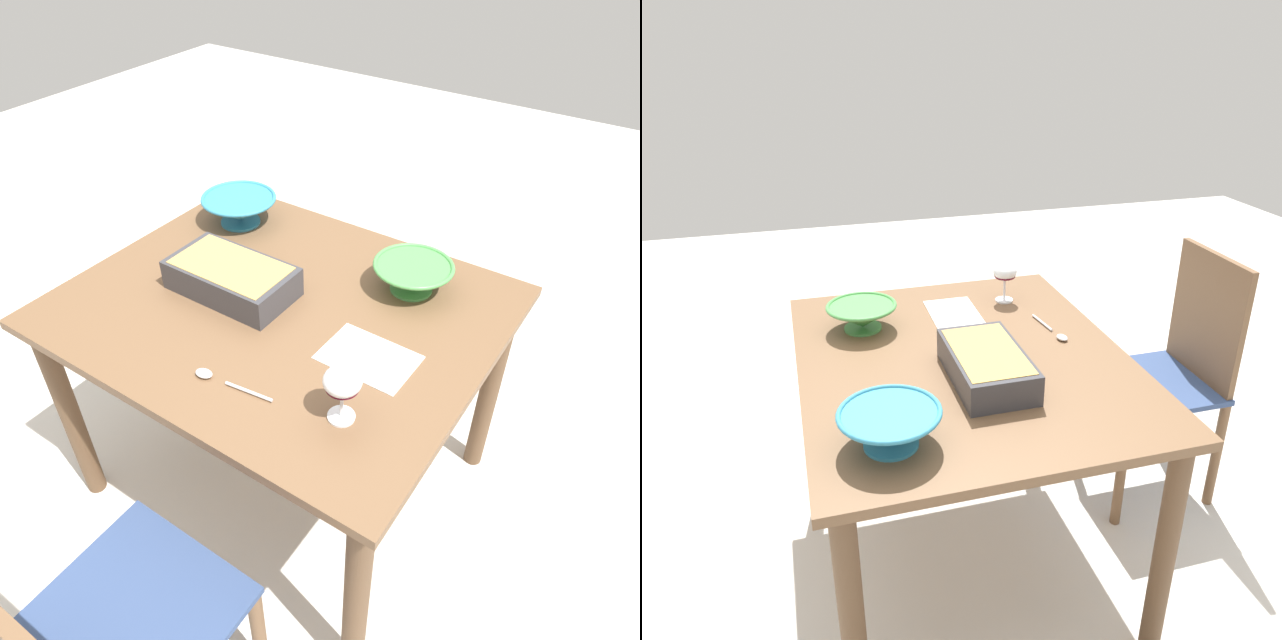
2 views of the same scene
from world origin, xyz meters
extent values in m
plane|color=beige|center=(0.00, 0.00, 0.00)|extent=(8.00, 8.00, 0.00)
cube|color=brown|center=(0.00, 0.00, 0.73)|extent=(1.14, 0.95, 0.03)
cylinder|color=brown|center=(-0.51, -0.41, 0.36)|extent=(0.06, 0.06, 0.72)
cylinder|color=brown|center=(0.51, -0.41, 0.36)|extent=(0.06, 0.06, 0.72)
cylinder|color=brown|center=(-0.51, 0.41, 0.36)|extent=(0.06, 0.06, 0.72)
cylinder|color=brown|center=(0.51, 0.41, 0.36)|extent=(0.06, 0.06, 0.72)
cube|color=#334772|center=(-0.15, 0.75, 0.44)|extent=(0.40, 0.42, 0.02)
cylinder|color=brown|center=(-0.33, 0.56, 0.22)|extent=(0.04, 0.04, 0.43)
cylinder|color=brown|center=(0.03, 0.56, 0.22)|extent=(0.04, 0.04, 0.43)
cylinder|color=white|center=(-0.36, 0.25, 0.75)|extent=(0.06, 0.06, 0.01)
cylinder|color=white|center=(-0.36, 0.25, 0.79)|extent=(0.01, 0.01, 0.08)
ellipsoid|color=white|center=(-0.36, 0.25, 0.86)|extent=(0.08, 0.08, 0.06)
ellipsoid|color=#4C0A19|center=(-0.36, 0.25, 0.84)|extent=(0.07, 0.07, 0.02)
cube|color=#38383D|center=(0.14, 0.03, 0.79)|extent=(0.35, 0.19, 0.09)
cube|color=tan|center=(0.14, 0.03, 0.82)|extent=(0.31, 0.18, 0.02)
cylinder|color=#4C994C|center=(-0.27, -0.26, 0.75)|extent=(0.12, 0.12, 0.01)
cone|color=#4C994C|center=(-0.27, -0.26, 0.79)|extent=(0.22, 0.22, 0.07)
torus|color=#4C994C|center=(-0.27, -0.26, 0.83)|extent=(0.22, 0.22, 0.01)
cylinder|color=teal|center=(0.37, -0.28, 0.75)|extent=(0.13, 0.13, 0.01)
cone|color=teal|center=(0.37, -0.28, 0.79)|extent=(0.24, 0.24, 0.08)
torus|color=teal|center=(0.37, -0.28, 0.83)|extent=(0.24, 0.24, 0.01)
cylinder|color=silver|center=(-0.14, 0.31, 0.75)|extent=(0.12, 0.02, 0.01)
ellipsoid|color=silver|center=(-0.02, 0.33, 0.75)|extent=(0.05, 0.04, 0.01)
cube|color=white|center=(-0.31, 0.05, 0.75)|extent=(0.23, 0.16, 0.00)
camera|label=1|loc=(-0.82, 1.02, 1.74)|focal=33.67mm
camera|label=2|loc=(1.58, -0.45, 1.63)|focal=35.52mm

